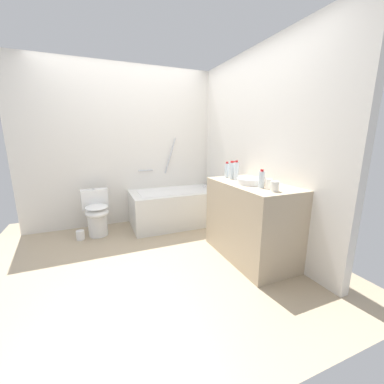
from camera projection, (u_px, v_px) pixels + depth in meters
ground_plane at (149, 254)px, 2.93m from camera, size 3.80×3.80×0.00m
wall_back_tiled at (128, 147)px, 3.83m from camera, size 3.20×0.10×2.49m
wall_right_mirror at (252, 149)px, 3.19m from camera, size 0.10×2.94×2.49m
bathtub at (175, 206)px, 3.90m from camera, size 1.40×0.77×1.39m
toilet at (97, 213)px, 3.44m from camera, size 0.38×0.51×0.66m
vanity_counter at (250, 221)px, 2.79m from camera, size 0.59×1.12×0.89m
sink_basin at (251, 181)px, 2.65m from camera, size 0.30×0.30×0.06m
sink_faucet at (263, 180)px, 2.71m from camera, size 0.13×0.15×0.07m
water_bottle_0 at (227, 170)px, 3.05m from camera, size 0.06×0.06×0.20m
water_bottle_1 at (236, 171)px, 2.87m from camera, size 0.06×0.06×0.24m
water_bottle_2 at (234, 170)px, 3.00m from camera, size 0.06×0.06×0.21m
water_bottle_3 at (261, 179)px, 2.44m from camera, size 0.06×0.06×0.19m
water_bottle_4 at (232, 171)px, 2.94m from camera, size 0.06×0.06×0.22m
drinking_glass_0 at (275, 186)px, 2.28m from camera, size 0.08×0.08×0.10m
drinking_glass_1 at (269, 184)px, 2.38m from camera, size 0.06×0.06×0.10m
toilet_paper_roll at (80, 235)px, 3.32m from camera, size 0.11×0.11×0.13m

